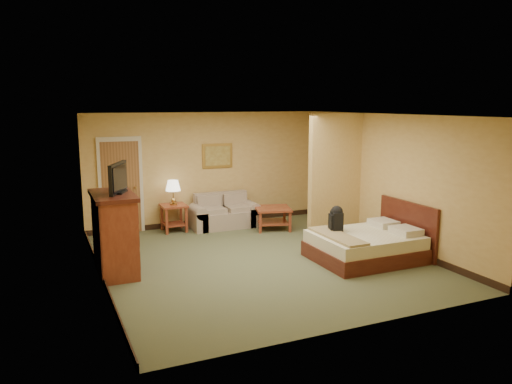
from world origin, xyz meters
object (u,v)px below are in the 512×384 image
coffee_table (273,214)px  dresser (115,233)px  loveseat (224,216)px  bed (368,245)px

coffee_table → dresser: bearing=-156.5°
loveseat → bed: bearing=-64.7°
dresser → bed: bearing=-14.2°
coffee_table → dresser: dresser is taller
loveseat → dresser: bearing=-141.0°
loveseat → coffee_table: size_ratio=1.62×
loveseat → bed: bed is taller
coffee_table → dresser: size_ratio=0.70×
bed → loveseat: bearing=115.3°
bed → dresser: bearing=165.8°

